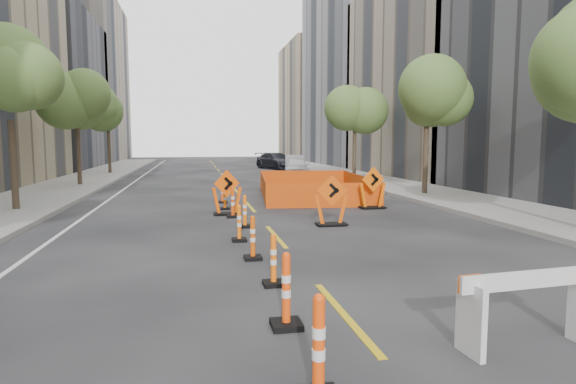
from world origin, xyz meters
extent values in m
plane|color=black|center=(0.00, 0.00, 0.00)|extent=(140.00, 140.00, 0.00)
cube|color=gray|center=(-9.00, 12.00, 0.07)|extent=(4.00, 90.00, 0.15)
cube|color=gray|center=(9.00, 12.00, 0.07)|extent=(4.00, 90.00, 0.15)
cube|color=#4C4C51|center=(-17.00, 39.20, 7.00)|extent=(12.00, 16.00, 14.00)
cube|color=gray|center=(-17.00, 55.60, 10.00)|extent=(12.00, 20.00, 20.00)
cube|color=gray|center=(17.00, 23.80, 7.00)|extent=(12.00, 16.00, 14.00)
cube|color=gray|center=(17.00, 40.20, 10.00)|extent=(12.00, 18.00, 20.00)
cube|color=tan|center=(17.00, 58.60, 8.00)|extent=(12.00, 14.00, 16.00)
cylinder|color=#382B1E|center=(-8.40, 10.00, 1.57)|extent=(0.24, 0.24, 3.15)
sphere|color=#486F2F|center=(-8.40, 10.00, 4.55)|extent=(2.80, 2.80, 2.80)
cylinder|color=#382B1E|center=(-8.40, 20.00, 1.57)|extent=(0.24, 0.24, 3.15)
sphere|color=#486F2F|center=(-8.40, 20.00, 4.55)|extent=(2.80, 2.80, 2.80)
cylinder|color=#382B1E|center=(-8.40, 30.00, 1.57)|extent=(0.24, 0.24, 3.15)
sphere|color=#486F2F|center=(-8.40, 30.00, 4.55)|extent=(2.80, 2.80, 2.80)
cylinder|color=#382B1E|center=(8.40, 12.00, 1.57)|extent=(0.24, 0.24, 3.15)
sphere|color=#486F2F|center=(8.40, 12.00, 4.55)|extent=(2.80, 2.80, 2.80)
cylinder|color=#382B1E|center=(8.40, 22.00, 1.57)|extent=(0.24, 0.24, 3.15)
sphere|color=#486F2F|center=(8.40, 22.00, 4.55)|extent=(2.80, 2.80, 2.80)
imported|color=silver|center=(5.04, 24.70, 0.71)|extent=(2.43, 4.42, 1.42)
imported|color=gray|center=(5.93, 29.54, 0.71)|extent=(2.23, 4.50, 1.42)
imported|color=black|center=(5.34, 34.86, 0.74)|extent=(3.78, 5.53, 1.49)
camera|label=1|loc=(-2.15, -8.60, 2.57)|focal=30.00mm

